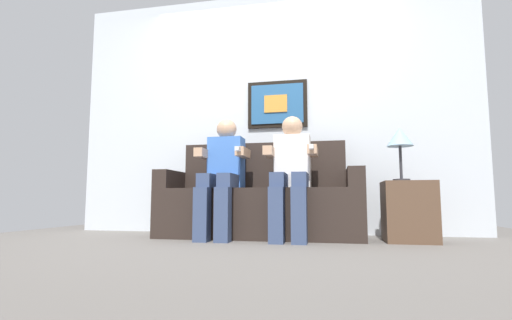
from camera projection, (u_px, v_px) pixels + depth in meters
ground_plane at (252, 241)px, 3.11m from camera, size 5.54×5.54×0.00m
back_wall_assembly at (268, 110)px, 3.99m from camera, size 4.26×0.10×2.60m
couch at (260, 203)px, 3.46m from camera, size 1.86×0.58×0.90m
person_on_left at (223, 171)px, 3.39m from camera, size 0.46×0.56×1.11m
person_on_right at (291, 170)px, 3.27m from camera, size 0.46×0.56×1.11m
side_table_right at (409, 211)px, 3.09m from camera, size 0.40×0.40×0.50m
table_lamp at (400, 139)px, 3.17m from camera, size 0.22×0.22×0.46m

